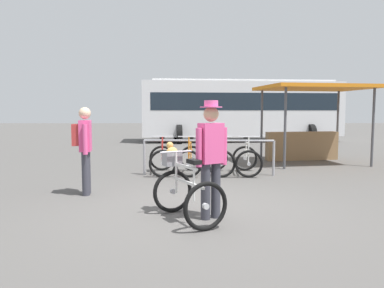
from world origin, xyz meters
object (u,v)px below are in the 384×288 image
Objects in this scene: market_stall at (309,116)px; featured_bicycle at (184,186)px; racked_bike_orange at (190,159)px; racked_bike_white at (247,159)px; person_with_featured_bike at (211,154)px; racked_bike_red at (162,159)px; bus_distant at (241,107)px; pedestrian_with_backpack at (84,145)px; racked_bike_yellow at (218,159)px.

featured_bicycle is at bearing -121.94° from market_stall.
racked_bike_white is at bearing -2.37° from racked_bike_orange.
person_with_featured_bike reaches higher than racked_bike_white.
racked_bike_orange is (0.70, -0.03, 0.00)m from racked_bike_red.
bus_distant is at bearing 80.28° from person_with_featured_bike.
pedestrian_with_backpack is 7.18m from market_stall.
racked_bike_red is 0.99× the size of racked_bike_white.
pedestrian_with_backpack is at bearing 139.68° from featured_bicycle.
bus_distant is at bearing 69.28° from pedestrian_with_backpack.
racked_bike_white is 0.70× the size of pedestrian_with_backpack.
market_stall reaches higher than pedestrian_with_backpack.
bus_distant reaches higher than person_with_featured_bike.
racked_bike_orange is at bearing 88.28° from featured_bicycle.
featured_bicycle reaches higher than racked_bike_red.
pedestrian_with_backpack reaches higher than racked_bike_white.
pedestrian_with_backpack is (-2.27, 1.59, -0.01)m from person_with_featured_bike.
racked_bike_red is 0.70m from racked_bike_orange.
featured_bicycle is (0.58, -3.88, 0.12)m from racked_bike_red.
racked_bike_red and racked_bike_yellow have the same top height.
racked_bike_orange is 0.70m from racked_bike_yellow.
racked_bike_orange is 10.45m from bus_distant.
pedestrian_with_backpack is (-1.99, -2.26, 0.57)m from racked_bike_orange.
racked_bike_orange is 0.68× the size of person_with_featured_bike.
market_stall is at bearing 60.81° from person_with_featured_bike.
market_stall reaches higher than racked_bike_white.
racked_bike_orange is at bearing 94.11° from person_with_featured_bike.
racked_bike_yellow is 0.99× the size of racked_bike_white.
featured_bicycle is at bearing -102.05° from racked_bike_yellow.
racked_bike_orange is at bearing -104.82° from bus_distant.
racked_bike_orange and racked_bike_yellow have the same top height.
pedestrian_with_backpack is at bearing -140.38° from racked_bike_yellow.
featured_bicycle is at bearing -101.28° from bus_distant.
featured_bicycle is 0.77× the size of pedestrian_with_backpack.
pedestrian_with_backpack is 0.16× the size of bus_distant.
featured_bicycle is 2.50m from pedestrian_with_backpack.
person_with_featured_bike is (-1.12, -3.79, 0.58)m from racked_bike_white.
racked_bike_red is at bearing 60.52° from pedestrian_with_backpack.
racked_bike_yellow is at bearing -100.99° from bus_distant.
bus_distant is at bearing 79.01° from racked_bike_yellow.
racked_bike_white is (2.10, -0.09, 0.00)m from racked_bike_red.
person_with_featured_bike is 0.17× the size of bus_distant.
featured_bicycle is at bearing -111.78° from racked_bike_white.
pedestrian_with_backpack is (-2.69, -2.23, 0.57)m from racked_bike_yellow.
racked_bike_white is 3.99m from person_with_featured_bike.
market_stall is (2.94, 2.20, 1.03)m from racked_bike_yellow.
bus_distant is (2.76, 13.86, 1.25)m from featured_bicycle.
bus_distant is (4.64, 12.27, 0.80)m from pedestrian_with_backpack.
bus_distant is (1.95, 10.04, 1.37)m from racked_bike_yellow.
featured_bicycle is 0.61m from person_with_featured_bike.
person_with_featured_bike is 6.91m from market_stall.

